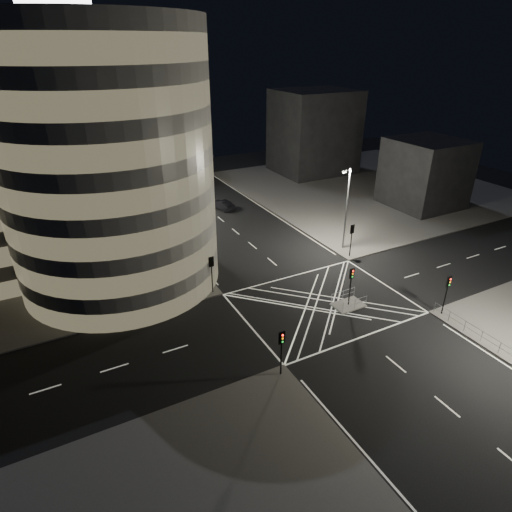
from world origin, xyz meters
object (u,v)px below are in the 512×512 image
traffic_signal_fl (212,268)px  traffic_signal_nr (447,288)px  traffic_signal_island (351,280)px  sedan (222,205)px  street_lamp_left_near (186,227)px  central_island (348,305)px  street_lamp_left_far (143,182)px  traffic_signal_nl (282,345)px  street_lamp_right_far (346,207)px  traffic_signal_fr (352,235)px

traffic_signal_fl → traffic_signal_nr: same height
traffic_signal_island → sedan: size_ratio=0.94×
traffic_signal_fl → street_lamp_left_near: size_ratio=0.40×
traffic_signal_island → central_island: bearing=0.0°
sedan → street_lamp_left_far: bearing=-25.3°
street_lamp_left_far → street_lamp_left_near: bearing=-90.0°
traffic_signal_fl → traffic_signal_nl: same height
traffic_signal_island → street_lamp_right_far: (7.44, 10.50, 2.63)m
traffic_signal_nl → traffic_signal_fl: bearing=90.0°
traffic_signal_fl → street_lamp_right_far: 18.55m
traffic_signal_nr → traffic_signal_island: bearing=142.1°
traffic_signal_nr → street_lamp_right_far: size_ratio=0.40×
traffic_signal_nl → traffic_signal_fr: bearing=37.7°
central_island → sedan: bearing=90.3°
traffic_signal_fl → street_lamp_right_far: street_lamp_right_far is taller
traffic_signal_nr → sedan: traffic_signal_nr is taller
central_island → sedan: size_ratio=0.70×
traffic_signal_nl → street_lamp_left_near: bearing=91.9°
street_lamp_left_near → traffic_signal_fl: bearing=-83.0°
traffic_signal_fl → sedan: 24.54m
street_lamp_left_far → street_lamp_right_far: size_ratio=1.00×
street_lamp_left_far → central_island: bearing=-70.0°
street_lamp_left_near → street_lamp_left_far: 18.00m
traffic_signal_fr → traffic_signal_nr: 13.60m
traffic_signal_nr → street_lamp_right_far: 16.03m
traffic_signal_fl → traffic_signal_island: (10.80, -8.30, 0.00)m
traffic_signal_fr → street_lamp_left_near: (-18.24, 5.20, 2.63)m
traffic_signal_island → traffic_signal_fl: bearing=142.5°
traffic_signal_nl → traffic_signal_island: (10.80, 5.30, 0.00)m
traffic_signal_nl → sedan: (10.65, 35.59, -2.21)m
central_island → traffic_signal_nr: (6.80, -5.30, 2.84)m
traffic_signal_fl → street_lamp_left_near: street_lamp_left_near is taller
central_island → traffic_signal_nl: (-10.80, -5.30, 2.84)m
street_lamp_left_far → sedan: bearing=-6.1°
traffic_signal_island → street_lamp_left_far: (-11.44, 31.50, 2.63)m
traffic_signal_fl → street_lamp_right_far: (18.24, 2.20, 2.63)m
traffic_signal_fr → sedan: bearing=107.5°
central_island → traffic_signal_fr: bearing=50.7°
traffic_signal_nl → street_lamp_left_near: size_ratio=0.40×
traffic_signal_fl → traffic_signal_nr: bearing=-37.7°
traffic_signal_fr → street_lamp_left_near: bearing=164.1°
street_lamp_left_far → sedan: (11.29, -1.21, -4.84)m
street_lamp_left_far → sedan: 12.34m
traffic_signal_island → street_lamp_right_far: 13.13m
traffic_signal_nl → traffic_signal_island: same height
traffic_signal_fl → street_lamp_left_near: bearing=97.0°
traffic_signal_island → street_lamp_left_far: bearing=110.0°
central_island → street_lamp_left_near: bearing=130.3°
traffic_signal_nl → central_island: bearing=26.1°
traffic_signal_fl → traffic_signal_fr: same height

